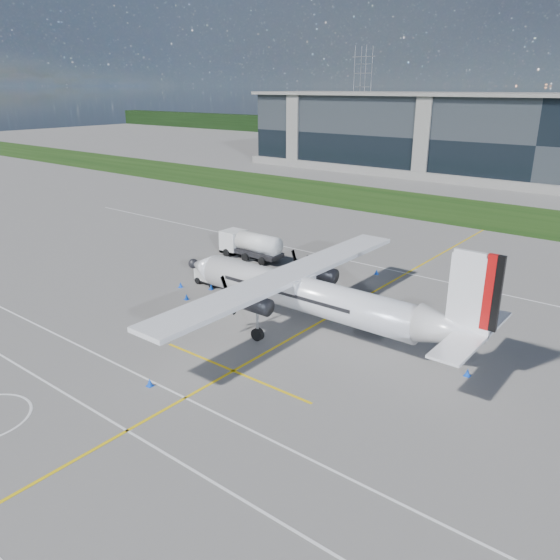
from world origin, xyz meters
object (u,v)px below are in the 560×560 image
at_px(safety_cone_nose_stbd, 211,287).
at_px(safety_cone_stbdwing, 377,272).
at_px(pylon_west, 362,91).
at_px(safety_cone_tail, 468,372).
at_px(safety_cone_fwd, 181,285).
at_px(turboprop_aircraft, 314,277).
at_px(safety_cone_portwing, 150,382).
at_px(fuel_tanker_truck, 247,245).
at_px(baggage_tug, 211,274).
at_px(safety_cone_nose_port, 187,297).
at_px(ground_crew_person, 206,268).

height_order(safety_cone_nose_stbd, safety_cone_stbdwing, same).
distance_m(pylon_west, safety_cone_nose_stbd, 163.81).
xyz_separation_m(safety_cone_tail, safety_cone_fwd, (-25.54, -0.37, 0.00)).
height_order(pylon_west, turboprop_aircraft, pylon_west).
bearing_deg(safety_cone_portwing, pylon_west, 116.62).
bearing_deg(turboprop_aircraft, safety_cone_portwing, -102.67).
relative_size(fuel_tanker_truck, safety_cone_tail, 14.77).
bearing_deg(safety_cone_tail, safety_cone_stbdwing, 135.46).
distance_m(safety_cone_nose_stbd, safety_cone_tail, 23.08).
relative_size(turboprop_aircraft, baggage_tug, 9.19).
distance_m(baggage_tug, safety_cone_fwd, 2.81).
distance_m(turboprop_aircraft, safety_cone_portwing, 13.56).
bearing_deg(fuel_tanker_truck, safety_cone_nose_port, -72.07).
bearing_deg(baggage_tug, safety_cone_stbdwing, 47.84).
xyz_separation_m(turboprop_aircraft, safety_cone_fwd, (-14.13, -0.23, -3.72)).
xyz_separation_m(turboprop_aircraft, baggage_tug, (-12.78, 2.16, -3.11)).
height_order(turboprop_aircraft, safety_cone_stbdwing, turboprop_aircraft).
bearing_deg(turboprop_aircraft, safety_cone_fwd, -179.07).
height_order(turboprop_aircraft, safety_cone_nose_port, turboprop_aircraft).
distance_m(baggage_tug, safety_cone_portwing, 17.90).
bearing_deg(fuel_tanker_truck, baggage_tug, -71.53).
xyz_separation_m(pylon_west, safety_cone_fwd, (69.11, -147.91, -14.75)).
relative_size(pylon_west, safety_cone_tail, 60.00).
bearing_deg(pylon_west, safety_cone_fwd, -64.96).
distance_m(baggage_tug, safety_cone_stbdwing, 15.55).
relative_size(baggage_tug, safety_cone_nose_stbd, 5.76).
bearing_deg(safety_cone_tail, ground_crew_person, 173.62).
height_order(pylon_west, safety_cone_fwd, pylon_west).
xyz_separation_m(fuel_tanker_truck, safety_cone_tail, (26.83, -9.92, -1.13)).
bearing_deg(safety_cone_nose_stbd, baggage_tug, 136.37).
bearing_deg(safety_cone_fwd, safety_cone_stbdwing, 49.75).
height_order(turboprop_aircraft, ground_crew_person, turboprop_aircraft).
bearing_deg(ground_crew_person, safety_cone_nose_port, -143.98).
height_order(baggage_tug, safety_cone_portwing, baggage_tug).
height_order(baggage_tug, safety_cone_nose_stbd, baggage_tug).
bearing_deg(ground_crew_person, safety_cone_stbdwing, -40.57).
distance_m(ground_crew_person, safety_cone_nose_stbd, 3.28).
bearing_deg(safety_cone_nose_port, baggage_tug, 106.87).
bearing_deg(baggage_tug, safety_cone_nose_stbd, -43.63).
relative_size(fuel_tanker_truck, ground_crew_person, 3.84).
height_order(turboprop_aircraft, safety_cone_fwd, turboprop_aircraft).
xyz_separation_m(baggage_tug, safety_cone_nose_port, (1.23, -4.04, -0.61)).
bearing_deg(fuel_tanker_truck, turboprop_aircraft, -33.13).
xyz_separation_m(turboprop_aircraft, safety_cone_stbdwing, (-2.35, 13.68, -3.72)).
xyz_separation_m(ground_crew_person, safety_cone_nose_port, (2.66, -4.88, -0.71)).
bearing_deg(safety_cone_stbdwing, pylon_west, 121.12).
bearing_deg(fuel_tanker_truck, safety_cone_nose_stbd, -67.23).
distance_m(safety_cone_nose_stbd, safety_cone_fwd, 2.80).
relative_size(fuel_tanker_truck, baggage_tug, 2.56).
bearing_deg(safety_cone_nose_stbd, pylon_west, 116.03).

